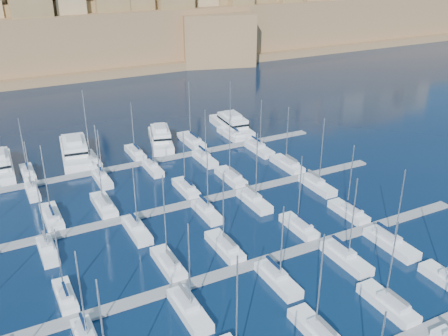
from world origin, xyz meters
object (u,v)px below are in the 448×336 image
motor_yacht_a (0,165)px  motor_yacht_b (75,150)px  sailboat_4 (388,304)px  motor_yacht_c (161,138)px  motor_yacht_d (232,124)px

motor_yacht_a → motor_yacht_b: 15.89m
sailboat_4 → motor_yacht_a: (-40.90, 70.09, 0.99)m
motor_yacht_c → motor_yacht_d: size_ratio=0.92×
motor_yacht_b → motor_yacht_a: bearing=-175.7°
motor_yacht_b → motor_yacht_c: same height
sailboat_4 → motor_yacht_c: sailboat_4 is taller
motor_yacht_a → motor_yacht_b: same height
motor_yacht_a → motor_yacht_c: same height
motor_yacht_c → motor_yacht_d: 19.81m
motor_yacht_d → motor_yacht_c: bearing=-177.6°
sailboat_4 → motor_yacht_d: sailboat_4 is taller
sailboat_4 → motor_yacht_c: size_ratio=0.80×
sailboat_4 → motor_yacht_b: size_ratio=0.66×
motor_yacht_c → motor_yacht_d: (19.79, 0.85, 0.00)m
motor_yacht_b → motor_yacht_d: 39.72m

